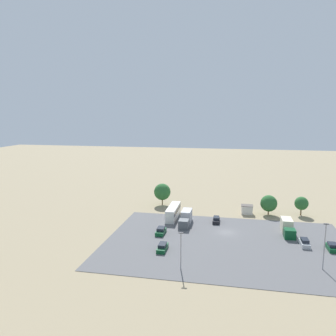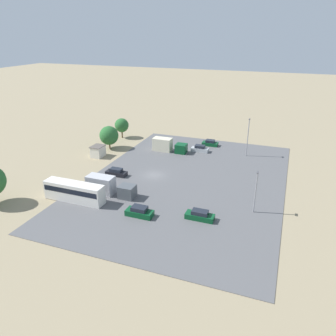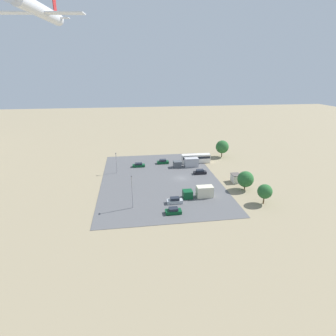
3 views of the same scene
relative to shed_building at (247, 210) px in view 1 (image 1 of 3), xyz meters
The scene contains 16 objects.
ground_plane 17.82m from the shed_building, 71.78° to the left, with size 400.00×400.00×0.00m, color gray.
parking_lot_surface 24.74m from the shed_building, 77.00° to the left, with size 55.34×38.00×0.08m.
shed_building is the anchor object (origin of this frame).
bus 22.29m from the shed_building, 21.31° to the left, with size 2.54×11.19×3.38m.
parked_car_0 35.99m from the shed_building, 58.12° to the left, with size 1.82×4.64×1.54m.
parked_car_1 30.08m from the shed_building, 44.46° to the left, with size 1.98×4.50×1.65m.
parked_car_2 25.01m from the shed_building, 118.16° to the left, with size 1.83×4.28×1.65m.
parked_car_3 12.86m from the shed_building, 48.57° to the left, with size 1.78×4.44×1.56m.
parked_car_4 29.00m from the shed_building, 126.44° to the left, with size 2.00×4.06×1.53m.
parked_truck_0 20.64m from the shed_building, 36.95° to the left, with size 2.50×9.37×3.33m.
parked_truck_1 17.11m from the shed_building, 122.67° to the left, with size 2.55×8.58×3.23m.
tree_near_shed 15.69m from the shed_building, behind, with size 3.89×3.89×5.56m.
tree_apron_mid 6.52m from the shed_building, behind, with size 4.81×4.81×5.86m.
tree_apron_far 27.22m from the shed_building, ahead, with size 5.37×5.37×7.06m.
light_pole_lot_centre 40.85m from the shed_building, 70.30° to the left, with size 0.90×0.28×7.31m.
light_pole_lot_edge 35.91m from the shed_building, 111.08° to the left, with size 0.90×0.28×9.13m.
Camera 1 is at (-0.86, 79.40, 29.41)m, focal length 35.00 mm.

